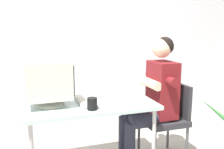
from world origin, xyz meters
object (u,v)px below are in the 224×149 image
object	(u,v)px
crt_monitor	(49,80)
office_chair	(168,115)
keyboard	(85,101)
desk	(89,108)
desk_mug	(92,104)
person_seated	(153,96)

from	to	relation	value
crt_monitor	office_chair	distance (m)	1.33
crt_monitor	keyboard	bearing A→B (deg)	-1.23
desk	desk_mug	distance (m)	0.26
desk	desk_mug	xyz separation A→B (m)	(-0.03, -0.23, 0.11)
office_chair	desk_mug	xyz separation A→B (m)	(-0.91, -0.27, 0.30)
office_chair	person_seated	world-z (taller)	person_seated
person_seated	desk_mug	bearing A→B (deg)	-159.34
desk	person_seated	size ratio (longest dim) A/B	0.90
desk	desk_mug	world-z (taller)	desk_mug
crt_monitor	desk_mug	world-z (taller)	crt_monitor
desk	person_seated	bearing A→B (deg)	3.42
desk	keyboard	world-z (taller)	keyboard
crt_monitor	person_seated	world-z (taller)	person_seated
desk	person_seated	xyz separation A→B (m)	(0.70, 0.04, 0.05)
keyboard	desk_mug	xyz separation A→B (m)	(0.01, -0.23, 0.04)
keyboard	person_seated	world-z (taller)	person_seated
desk	office_chair	xyz separation A→B (m)	(0.88, 0.04, -0.19)
crt_monitor	desk_mug	distance (m)	0.44
desk_mug	desk	bearing A→B (deg)	82.89
office_chair	desk_mug	world-z (taller)	desk_mug
desk_mug	person_seated	bearing A→B (deg)	20.66
desk	keyboard	distance (m)	0.08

